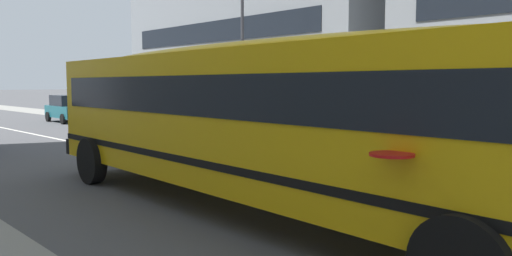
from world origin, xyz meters
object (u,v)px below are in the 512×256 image
parked_car_teal_past_driveway (69,108)px  street_lamp (242,38)px  parked_car_grey_by_entrance (173,116)px  school_bus (271,112)px

parked_car_teal_past_driveway → street_lamp: bearing=12.6°
parked_car_teal_past_driveway → street_lamp: 13.92m
parked_car_teal_past_driveway → street_lamp: size_ratio=0.59×
parked_car_teal_past_driveway → parked_car_grey_by_entrance: bearing=5.5°
parked_car_grey_by_entrance → school_bus: bearing=-30.1°
parked_car_teal_past_driveway → parked_car_grey_by_entrance: size_ratio=1.00×
school_bus → parked_car_grey_by_entrance: size_ratio=3.46×
parked_car_grey_by_entrance → street_lamp: size_ratio=0.59×
street_lamp → school_bus: bearing=-39.6°
parked_car_teal_past_driveway → school_bus: bearing=-11.7°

